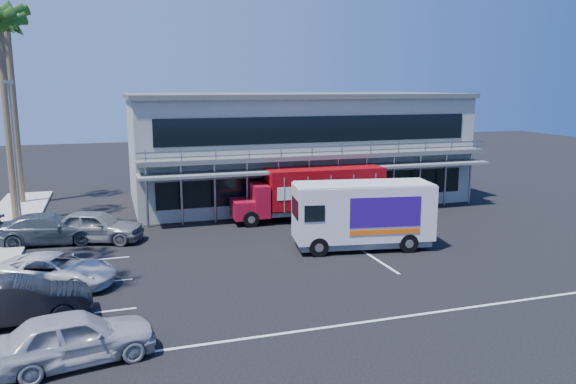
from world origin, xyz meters
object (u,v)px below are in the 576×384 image
object	(u,v)px
red_truck	(315,191)
parked_car_b	(19,301)
white_van	(363,214)
parked_car_a	(74,337)

from	to	relation	value
red_truck	parked_car_b	size ratio (longest dim) A/B	1.97
red_truck	parked_car_b	bearing A→B (deg)	-141.03
white_van	parked_car_b	distance (m)	15.35
red_truck	parked_car_b	world-z (taller)	red_truck
red_truck	white_van	bearing A→B (deg)	-87.74
red_truck	parked_car_a	bearing A→B (deg)	-129.27
parked_car_b	parked_car_a	bearing A→B (deg)	-155.90
red_truck	white_van	distance (m)	6.52
parked_car_a	parked_car_b	bearing A→B (deg)	18.03
red_truck	white_van	world-z (taller)	white_van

